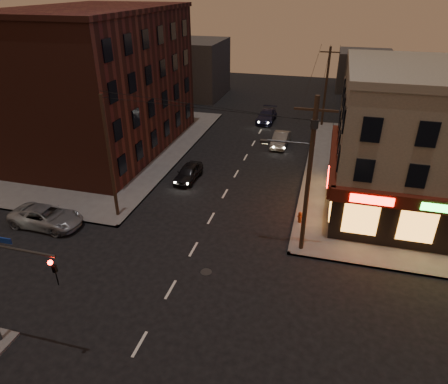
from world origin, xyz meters
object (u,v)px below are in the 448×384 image
(sedan_far, at_px, (267,116))
(fire_hydrant, at_px, (300,217))
(sedan_near, at_px, (188,173))
(sedan_mid, at_px, (281,140))
(suv_cross, at_px, (46,217))

(sedan_far, distance_m, fire_hydrant, 23.77)
(sedan_near, relative_size, sedan_mid, 0.94)
(suv_cross, xyz_separation_m, sedan_near, (7.25, 9.70, -0.04))
(sedan_mid, distance_m, sedan_far, 8.36)
(sedan_mid, relative_size, sedan_far, 0.86)
(suv_cross, height_order, sedan_mid, suv_cross)
(suv_cross, relative_size, sedan_near, 1.29)
(suv_cross, relative_size, fire_hydrant, 6.16)
(sedan_near, bearing_deg, sedan_far, 79.82)
(fire_hydrant, bearing_deg, suv_cross, -164.16)
(fire_hydrant, bearing_deg, sedan_far, 105.49)
(sedan_near, xyz_separation_m, sedan_far, (3.82, 18.15, 0.04))
(sedan_far, relative_size, fire_hydrant, 5.91)
(sedan_near, xyz_separation_m, sedan_mid, (6.67, 10.29, 0.02))
(suv_cross, relative_size, sedan_far, 1.04)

